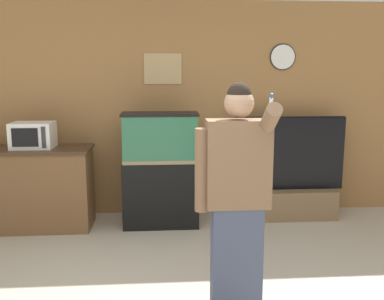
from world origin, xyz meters
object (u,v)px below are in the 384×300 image
aquarium_on_stand (161,170)px  microwave (33,135)px  tv_on_stand (288,189)px  person_standing (236,198)px  counter_island (30,188)px

aquarium_on_stand → microwave: bearing=179.4°
aquarium_on_stand → tv_on_stand: bearing=6.3°
person_standing → counter_island: bearing=136.2°
aquarium_on_stand → person_standing: person_standing is taller
aquarium_on_stand → tv_on_stand: (1.55, 0.17, -0.30)m
counter_island → microwave: microwave is taller
counter_island → person_standing: person_standing is taller
counter_island → aquarium_on_stand: (1.47, -0.00, 0.19)m
aquarium_on_stand → person_standing: size_ratio=0.78×
microwave → tv_on_stand: bearing=3.0°
microwave → person_standing: bearing=-44.9°
aquarium_on_stand → tv_on_stand: size_ratio=0.97×
counter_island → tv_on_stand: (3.02, 0.17, -0.11)m
tv_on_stand → person_standing: person_standing is taller
counter_island → microwave: (0.07, 0.01, 0.60)m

